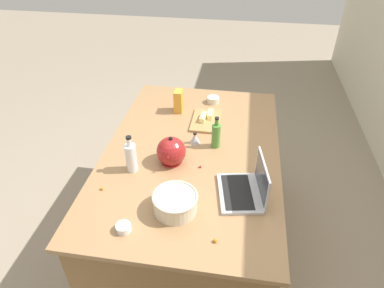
{
  "coord_description": "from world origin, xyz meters",
  "views": [
    {
      "loc": [
        1.72,
        0.27,
        2.23
      ],
      "look_at": [
        0.0,
        0.0,
        0.95
      ],
      "focal_mm": 31.69,
      "sensor_mm": 36.0,
      "label": 1
    }
  ],
  "objects_px": {
    "kettle": "(171,152)",
    "ramekin_medium": "(213,100)",
    "laptop": "(246,188)",
    "butter_stick_left": "(203,117)",
    "ramekin_small": "(124,228)",
    "bottle_vinegar": "(131,157)",
    "cutting_board": "(206,121)",
    "kitchen_timer": "(195,138)",
    "mixing_bowl_large": "(175,202)",
    "bottle_olive": "(216,135)",
    "butter_stick_right": "(210,114)",
    "candy_bag": "(179,101)"
  },
  "relations": [
    {
      "from": "kettle",
      "to": "ramekin_medium",
      "type": "xyz_separation_m",
      "value": [
        -0.78,
        0.18,
        -0.06
      ]
    },
    {
      "from": "laptop",
      "to": "butter_stick_left",
      "type": "bearing_deg",
      "value": -155.06
    },
    {
      "from": "ramekin_small",
      "to": "bottle_vinegar",
      "type": "bearing_deg",
      "value": -168.44
    },
    {
      "from": "bottle_vinegar",
      "to": "butter_stick_left",
      "type": "height_order",
      "value": "bottle_vinegar"
    },
    {
      "from": "ramekin_medium",
      "to": "cutting_board",
      "type": "bearing_deg",
      "value": -3.59
    },
    {
      "from": "kettle",
      "to": "kitchen_timer",
      "type": "bearing_deg",
      "value": 153.26
    },
    {
      "from": "butter_stick_left",
      "to": "kitchen_timer",
      "type": "height_order",
      "value": "kitchen_timer"
    },
    {
      "from": "kettle",
      "to": "ramekin_medium",
      "type": "distance_m",
      "value": 0.8
    },
    {
      "from": "kitchen_timer",
      "to": "ramekin_medium",
      "type": "bearing_deg",
      "value": 173.59
    },
    {
      "from": "mixing_bowl_large",
      "to": "butter_stick_left",
      "type": "relative_size",
      "value": 2.16
    },
    {
      "from": "bottle_olive",
      "to": "bottle_vinegar",
      "type": "xyz_separation_m",
      "value": [
        0.31,
        -0.47,
        0.01
      ]
    },
    {
      "from": "kettle",
      "to": "ramekin_medium",
      "type": "height_order",
      "value": "kettle"
    },
    {
      "from": "ramekin_small",
      "to": "bottle_olive",
      "type": "bearing_deg",
      "value": 153.72
    },
    {
      "from": "bottle_vinegar",
      "to": "bottle_olive",
      "type": "bearing_deg",
      "value": 123.74
    },
    {
      "from": "mixing_bowl_large",
      "to": "bottle_vinegar",
      "type": "xyz_separation_m",
      "value": [
        -0.28,
        -0.32,
        0.04
      ]
    },
    {
      "from": "butter_stick_left",
      "to": "ramekin_medium",
      "type": "distance_m",
      "value": 0.3
    },
    {
      "from": "bottle_olive",
      "to": "butter_stick_right",
      "type": "relative_size",
      "value": 2.01
    },
    {
      "from": "butter_stick_right",
      "to": "candy_bag",
      "type": "bearing_deg",
      "value": -105.78
    },
    {
      "from": "ramekin_small",
      "to": "ramekin_medium",
      "type": "relative_size",
      "value": 0.79
    },
    {
      "from": "bottle_vinegar",
      "to": "cutting_board",
      "type": "distance_m",
      "value": 0.71
    },
    {
      "from": "mixing_bowl_large",
      "to": "butter_stick_right",
      "type": "relative_size",
      "value": 2.16
    },
    {
      "from": "butter_stick_right",
      "to": "ramekin_medium",
      "type": "xyz_separation_m",
      "value": [
        -0.24,
        -0.0,
        -0.01
      ]
    },
    {
      "from": "mixing_bowl_large",
      "to": "bottle_olive",
      "type": "bearing_deg",
      "value": 165.53
    },
    {
      "from": "bottle_olive",
      "to": "ramekin_medium",
      "type": "relative_size",
      "value": 2.33
    },
    {
      "from": "butter_stick_left",
      "to": "ramekin_medium",
      "type": "relative_size",
      "value": 1.16
    },
    {
      "from": "mixing_bowl_large",
      "to": "cutting_board",
      "type": "relative_size",
      "value": 0.78
    },
    {
      "from": "laptop",
      "to": "kettle",
      "type": "distance_m",
      "value": 0.51
    },
    {
      "from": "kitchen_timer",
      "to": "cutting_board",
      "type": "bearing_deg",
      "value": 170.51
    },
    {
      "from": "bottle_olive",
      "to": "ramekin_medium",
      "type": "height_order",
      "value": "bottle_olive"
    },
    {
      "from": "kettle",
      "to": "cutting_board",
      "type": "xyz_separation_m",
      "value": [
        -0.49,
        0.16,
        -0.07
      ]
    },
    {
      "from": "laptop",
      "to": "mixing_bowl_large",
      "type": "relative_size",
      "value": 1.44
    },
    {
      "from": "ramekin_medium",
      "to": "candy_bag",
      "type": "bearing_deg",
      "value": -54.92
    },
    {
      "from": "butter_stick_left",
      "to": "laptop",
      "type": "bearing_deg",
      "value": 24.94
    },
    {
      "from": "bottle_olive",
      "to": "candy_bag",
      "type": "bearing_deg",
      "value": -141.64
    },
    {
      "from": "cutting_board",
      "to": "butter_stick_right",
      "type": "bearing_deg",
      "value": 156.62
    },
    {
      "from": "kettle",
      "to": "ramekin_medium",
      "type": "bearing_deg",
      "value": 167.39
    },
    {
      "from": "bottle_olive",
      "to": "butter_stick_right",
      "type": "distance_m",
      "value": 0.35
    },
    {
      "from": "ramekin_medium",
      "to": "kettle",
      "type": "bearing_deg",
      "value": -12.61
    },
    {
      "from": "ramekin_small",
      "to": "laptop",
      "type": "bearing_deg",
      "value": 120.53
    },
    {
      "from": "ramekin_medium",
      "to": "ramekin_small",
      "type": "bearing_deg",
      "value": -12.58
    },
    {
      "from": "butter_stick_right",
      "to": "ramekin_small",
      "type": "bearing_deg",
      "value": -15.43
    },
    {
      "from": "cutting_board",
      "to": "ramekin_medium",
      "type": "distance_m",
      "value": 0.3
    },
    {
      "from": "ramekin_medium",
      "to": "candy_bag",
      "type": "height_order",
      "value": "candy_bag"
    },
    {
      "from": "kettle",
      "to": "kitchen_timer",
      "type": "height_order",
      "value": "kettle"
    },
    {
      "from": "kettle",
      "to": "butter_stick_left",
      "type": "bearing_deg",
      "value": 164.71
    },
    {
      "from": "butter_stick_left",
      "to": "ramekin_medium",
      "type": "height_order",
      "value": "butter_stick_left"
    },
    {
      "from": "cutting_board",
      "to": "kitchen_timer",
      "type": "relative_size",
      "value": 3.94
    },
    {
      "from": "mixing_bowl_large",
      "to": "kitchen_timer",
      "type": "xyz_separation_m",
      "value": [
        -0.61,
        0.01,
        -0.02
      ]
    },
    {
      "from": "kitchen_timer",
      "to": "candy_bag",
      "type": "height_order",
      "value": "candy_bag"
    },
    {
      "from": "laptop",
      "to": "ramekin_medium",
      "type": "xyz_separation_m",
      "value": [
        -1.0,
        -0.29,
        -0.02
      ]
    }
  ]
}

